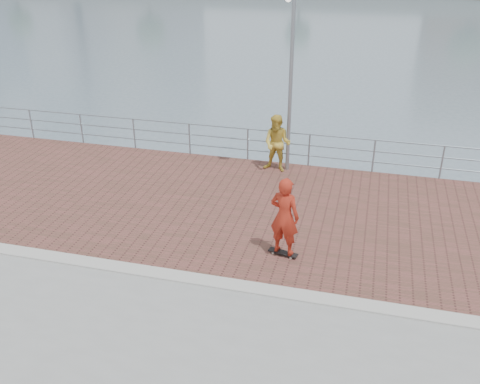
% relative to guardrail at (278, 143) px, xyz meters
% --- Properties ---
extents(water, '(400.00, 400.00, 0.00)m').
position_rel_guardrail_xyz_m(water, '(-0.00, -7.00, -2.69)').
color(water, slate).
rests_on(water, ground).
extents(brick_lane, '(40.00, 6.80, 0.02)m').
position_rel_guardrail_xyz_m(brick_lane, '(-0.00, -3.40, -0.68)').
color(brick_lane, brown).
rests_on(brick_lane, seawall).
extents(curb, '(40.00, 0.40, 0.06)m').
position_rel_guardrail_xyz_m(curb, '(-0.00, -7.00, -0.66)').
color(curb, '#B7B5AD').
rests_on(curb, seawall).
extents(guardrail, '(39.06, 0.06, 1.13)m').
position_rel_guardrail_xyz_m(guardrail, '(0.00, 0.00, 0.00)').
color(guardrail, '#8C9EA8').
rests_on(guardrail, brick_lane).
extents(street_lamp, '(0.44, 1.27, 5.99)m').
position_rel_guardrail_xyz_m(street_lamp, '(0.41, -0.94, 3.56)').
color(street_lamp, gray).
rests_on(street_lamp, brick_lane).
extents(skateboard, '(0.74, 0.34, 0.08)m').
position_rel_guardrail_xyz_m(skateboard, '(1.20, -5.52, -0.61)').
color(skateboard, black).
rests_on(skateboard, brick_lane).
extents(skateboarder, '(0.79, 0.61, 1.93)m').
position_rel_guardrail_xyz_m(skateboarder, '(1.20, -5.52, 0.38)').
color(skateboarder, '#AA2616').
rests_on(skateboarder, skateboard).
extents(bystander, '(0.99, 0.82, 1.84)m').
position_rel_guardrail_xyz_m(bystander, '(0.09, -0.66, 0.25)').
color(bystander, gold).
rests_on(bystander, brick_lane).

